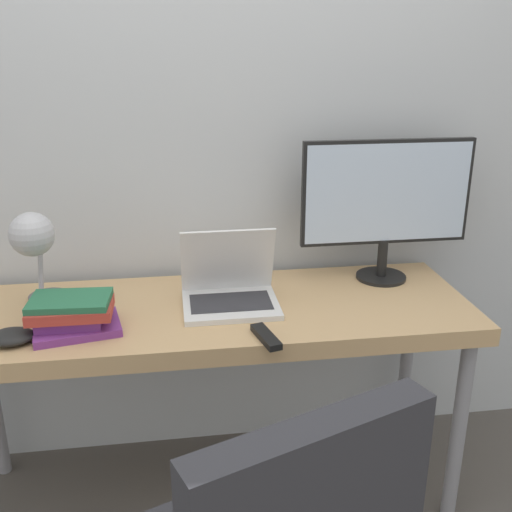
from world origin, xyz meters
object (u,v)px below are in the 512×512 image
(game_controller, at_px, (11,337))
(desk_lamp, at_px, (34,242))
(book_stack, at_px, (72,315))
(monitor, at_px, (386,199))
(laptop, at_px, (230,289))

(game_controller, bearing_deg, desk_lamp, 75.64)
(book_stack, bearing_deg, desk_lamp, 128.54)
(monitor, distance_m, desk_lamp, 1.19)
(laptop, xyz_separation_m, book_stack, (-0.49, -0.13, 0.00))
(desk_lamp, relative_size, game_controller, 2.59)
(monitor, bearing_deg, laptop, -165.48)
(laptop, xyz_separation_m, monitor, (0.58, 0.15, 0.25))
(book_stack, bearing_deg, game_controller, -162.36)
(desk_lamp, height_order, game_controller, desk_lamp)
(game_controller, bearing_deg, book_stack, 17.64)
(monitor, bearing_deg, game_controller, -165.03)
(monitor, relative_size, desk_lamp, 1.81)
(desk_lamp, distance_m, game_controller, 0.30)
(laptop, relative_size, monitor, 0.51)
(book_stack, bearing_deg, monitor, 14.54)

